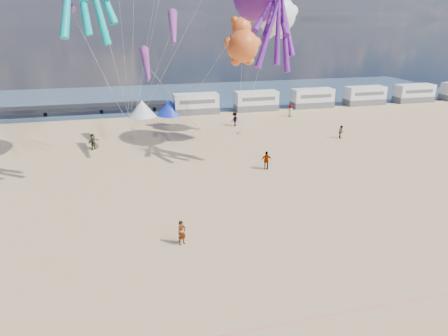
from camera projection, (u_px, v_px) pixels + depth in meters
ground at (217, 270)px, 22.75m from camera, size 120.00×120.00×0.00m
water at (149, 98)px, 72.76m from camera, size 120.00×120.00×0.00m
motorhome_0 at (196, 104)px, 59.95m from camera, size 6.60×2.50×3.00m
motorhome_1 at (256, 101)px, 62.10m from camera, size 6.60×2.50×3.00m
motorhome_2 at (312, 98)px, 64.24m from camera, size 6.60×2.50×3.00m
motorhome_3 at (365, 96)px, 66.39m from camera, size 6.60×2.50×3.00m
motorhome_4 at (414, 93)px, 68.53m from camera, size 6.60×2.50×3.00m
tent_white at (142, 108)px, 58.25m from camera, size 4.00×4.00×2.40m
tent_blue at (170, 107)px, 59.16m from camera, size 4.00×4.00×2.40m
rope_line at (242, 332)px, 18.20m from camera, size 34.00×0.03×0.03m
standing_person at (182, 233)px, 25.05m from camera, size 0.71×0.62×1.64m
beachgoer_0 at (290, 111)px, 58.30m from camera, size 0.72×0.55×1.75m
beachgoer_1 at (341, 132)px, 47.72m from camera, size 0.63×0.84×1.55m
beachgoer_2 at (235, 119)px, 53.19m from camera, size 1.10×1.04×1.80m
beachgoer_3 at (266, 160)px, 37.70m from camera, size 1.27×0.88×1.80m
beachgoer_4 at (93, 142)px, 43.50m from camera, size 0.99×1.06×1.75m
sandbag_a at (135, 139)px, 47.23m from camera, size 0.50×0.35×0.22m
sandbag_b at (165, 141)px, 46.61m from camera, size 0.50×0.35×0.22m
sandbag_c at (239, 133)px, 49.60m from camera, size 0.50×0.35×0.22m
sandbag_d at (198, 129)px, 51.60m from camera, size 0.50×0.35×0.22m
sandbag_e at (131, 137)px, 48.14m from camera, size 0.50×0.35×0.22m
kite_panda at (276, 15)px, 39.66m from camera, size 5.78×5.61×6.51m
kite_teddy_orange at (242, 46)px, 45.95m from camera, size 5.03×4.80×6.42m
windsock_mid at (146, 64)px, 41.37m from camera, size 1.06×6.01×6.00m
windsock_right at (173, 28)px, 35.46m from camera, size 1.51×5.38×5.31m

